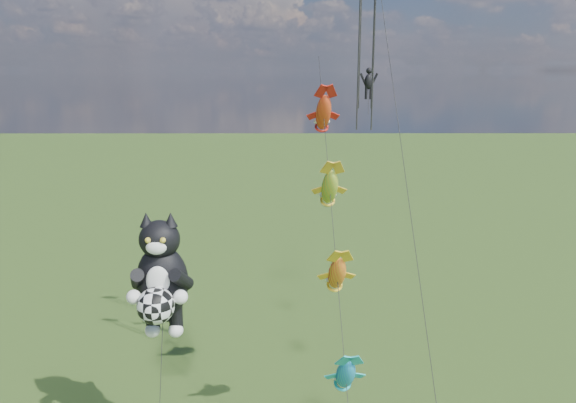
{
  "coord_description": "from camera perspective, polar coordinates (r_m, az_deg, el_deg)",
  "views": [
    {
      "loc": [
        5.58,
        -19.99,
        18.46
      ],
      "look_at": [
        5.7,
        9.88,
        11.49
      ],
      "focal_mm": 35.0,
      "sensor_mm": 36.0,
      "label": 1
    }
  ],
  "objects": [
    {
      "name": "cat_kite_rig",
      "position": [
        27.19,
        -12.82,
        -7.55
      ],
      "size": [
        2.82,
        4.18,
        12.12
      ],
      "rotation": [
        0.0,
        0.0,
        -0.01
      ],
      "color": "brown",
      "rests_on": "ground"
    },
    {
      "name": "fish_windsock_rig",
      "position": [
        27.76,
        4.63,
        -2.88
      ],
      "size": [
        1.51,
        15.94,
        19.3
      ],
      "rotation": [
        0.0,
        0.0,
        0.38
      ],
      "color": "brown",
      "rests_on": "ground"
    },
    {
      "name": "parafoil_rig",
      "position": [
        28.88,
        8.45,
        14.43
      ],
      "size": [
        2.72,
        17.44,
        25.86
      ],
      "rotation": [
        0.0,
        0.0,
        0.18
      ],
      "color": "brown",
      "rests_on": "ground"
    }
  ]
}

